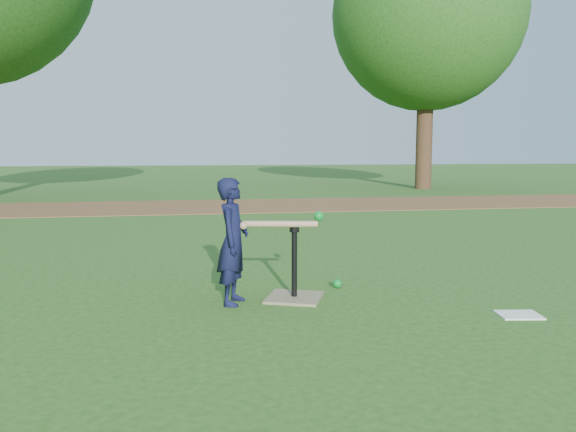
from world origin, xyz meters
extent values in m
plane|color=#285116|center=(0.00, 0.00, 0.00)|extent=(80.00, 80.00, 0.00)
cube|color=brown|center=(0.00, 7.50, 0.01)|extent=(24.00, 3.00, 0.01)
imported|color=black|center=(-0.40, -0.26, 0.50)|extent=(0.34, 0.42, 1.00)
sphere|color=#0C8528|center=(0.55, 0.08, 0.04)|extent=(0.08, 0.08, 0.08)
cube|color=white|center=(1.65, -0.96, 0.01)|extent=(0.33, 0.27, 0.01)
cube|color=#877755|center=(0.11, -0.21, 0.01)|extent=(0.56, 0.56, 0.02)
cylinder|color=black|center=(0.11, -0.21, 0.30)|extent=(0.05, 0.05, 0.55)
cylinder|color=black|center=(0.11, -0.21, 0.58)|extent=(0.08, 0.08, 0.06)
cylinder|color=tan|center=(-0.01, -0.23, 0.62)|extent=(0.60, 0.17, 0.05)
sphere|color=tan|center=(-0.31, -0.27, 0.62)|extent=(0.06, 0.06, 0.06)
sphere|color=#0C8528|center=(0.30, -0.24, 0.68)|extent=(0.08, 0.08, 0.08)
cylinder|color=#382316|center=(6.50, 12.00, 1.71)|extent=(0.50, 0.50, 3.42)
sphere|color=#285B19|center=(6.50, 12.00, 5.30)|extent=(5.80, 5.80, 5.80)
camera|label=1|loc=(-0.72, -4.63, 1.22)|focal=35.00mm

